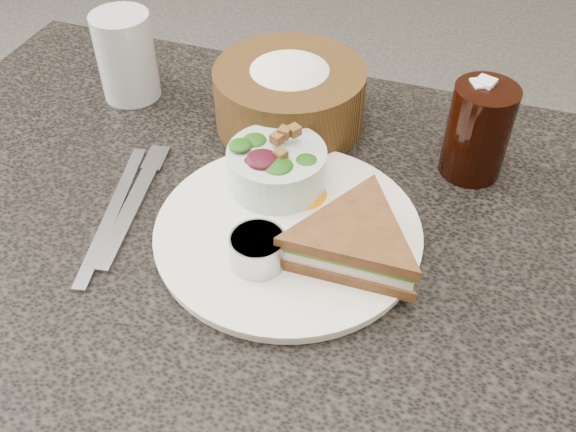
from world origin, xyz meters
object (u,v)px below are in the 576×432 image
Objects in this scene: dinner_plate at (288,232)px; salad_bowl at (277,161)px; bread_basket at (290,87)px; cola_glass at (479,127)px; dressing_ramekin at (258,250)px; dining_table at (267,408)px; water_glass at (126,56)px; sandwich at (355,241)px.

dinner_plate is 2.53× the size of salad_bowl.
bread_basket is 0.24m from cola_glass.
bread_basket is at bearing 108.53° from dinner_plate.
salad_bowl reaches higher than dressing_ramekin.
dinner_plate is at bearing 77.19° from dressing_ramekin.
salad_bowl is (-0.00, 0.07, 0.42)m from dining_table.
water_glass reaches higher than dining_table.
dining_table is 0.42m from sandwich.
dinner_plate is at bearing -33.12° from water_glass.
cola_glass is (0.24, -0.02, 0.01)m from bread_basket.
cola_glass is at bearing 52.03° from dressing_ramekin.
dressing_ramekin is (-0.09, -0.04, -0.01)m from sandwich.
dressing_ramekin is at bearing -69.85° from dining_table.
bread_basket reaches higher than salad_bowl.
salad_bowl is 0.12m from dressing_ramekin.
water_glass is at bearing 149.54° from sandwich.
salad_bowl is at bearing -151.13° from cola_glass.
dressing_ramekin is at bearing -127.97° from cola_glass.
salad_bowl is (-0.04, 0.07, 0.04)m from dinner_plate.
water_glass reaches higher than salad_bowl.
salad_bowl is 0.89× the size of cola_glass.
cola_glass is (0.09, 0.20, 0.03)m from sandwich.
sandwich is at bearing -36.20° from salad_bowl.
dinner_plate is at bearing -71.47° from bread_basket.
bread_basket is (-0.05, 0.26, 0.03)m from dressing_ramekin.
bread_basket is (-0.03, 0.13, 0.01)m from salad_bowl.
dressing_ramekin is at bearing -79.17° from salad_bowl.
sandwich is at bearing 23.21° from dressing_ramekin.
bread_basket is at bearing 101.97° from dressing_ramekin.
bread_basket reaches higher than dinner_plate.
salad_bowl is at bearing 142.80° from sandwich.
bread_basket is at bearing 122.52° from sandwich.
dinner_plate is 1.48× the size of bread_basket.
salad_bowl is at bearing 100.83° from dressing_ramekin.
cola_glass reaches higher than sandwich.
dining_table is 0.55m from water_glass.
bread_basket is at bearing 174.98° from cola_glass.
cola_glass is (0.21, 0.11, 0.02)m from salad_bowl.
dinner_plate is 0.06m from dressing_ramekin.
sandwich is 0.26m from bread_basket.
water_glass is at bearing 178.19° from cola_glass.
sandwich is 2.90× the size of dressing_ramekin.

